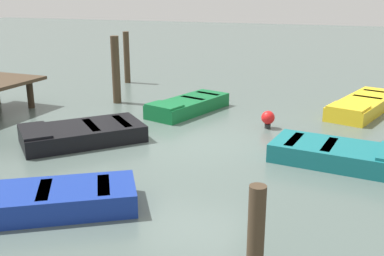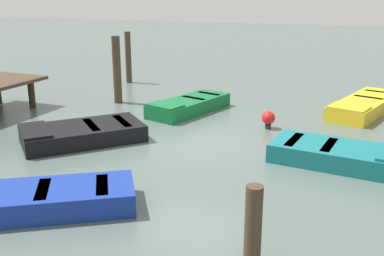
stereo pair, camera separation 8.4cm
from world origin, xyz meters
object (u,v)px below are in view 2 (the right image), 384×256
object	(u,v)px
marker_buoy	(268,118)
mooring_piling_far_left	(117,70)
rowboat_teal	(339,154)
rowboat_green	(189,105)
rowboat_black	(82,133)
rowboat_yellow	(365,105)
mooring_piling_near_right	(253,229)
mooring_piling_mid_right	(128,57)
rowboat_blue	(25,200)

from	to	relation	value
marker_buoy	mooring_piling_far_left	bearing A→B (deg)	76.73
rowboat_teal	marker_buoy	xyz separation A→B (m)	(2.06, 1.92, 0.07)
rowboat_green	marker_buoy	size ratio (longest dim) A/B	6.39
rowboat_black	marker_buoy	world-z (taller)	marker_buoy
rowboat_black	rowboat_yellow	size ratio (longest dim) A/B	0.80
mooring_piling_near_right	rowboat_black	bearing A→B (deg)	52.98
mooring_piling_far_left	mooring_piling_mid_right	xyz separation A→B (m)	(3.13, 1.23, -0.08)
rowboat_yellow	mooring_piling_near_right	xyz separation A→B (m)	(-9.20, 1.40, 0.39)
rowboat_green	mooring_piling_mid_right	size ratio (longest dim) A/B	1.53
rowboat_yellow	mooring_piling_mid_right	size ratio (longest dim) A/B	1.92
rowboat_black	mooring_piling_far_left	xyz separation A→B (m)	(3.86, 1.12, 0.87)
rowboat_green	rowboat_black	size ratio (longest dim) A/B	1.00
rowboat_green	mooring_piling_mid_right	distance (m)	5.24
rowboat_black	mooring_piling_mid_right	world-z (taller)	mooring_piling_mid_right
rowboat_blue	mooring_piling_near_right	bearing A→B (deg)	144.50
rowboat_green	rowboat_yellow	bearing A→B (deg)	127.92
rowboat_green	mooring_piling_far_left	distance (m)	2.77
rowboat_green	rowboat_blue	xyz separation A→B (m)	(-7.03, 0.31, -0.00)
rowboat_green	rowboat_teal	world-z (taller)	same
rowboat_blue	rowboat_yellow	distance (m)	10.35
rowboat_black	rowboat_blue	distance (m)	3.71
rowboat_green	rowboat_black	world-z (taller)	same
mooring_piling_far_left	marker_buoy	size ratio (longest dim) A/B	4.52
rowboat_green	rowboat_teal	size ratio (longest dim) A/B	1.05
rowboat_blue	rowboat_yellow	xyz separation A→B (m)	(8.88, -5.32, -0.00)
rowboat_black	marker_buoy	xyz separation A→B (m)	(2.63, -4.08, 0.07)
mooring_piling_mid_right	marker_buoy	xyz separation A→B (m)	(-4.36, -6.42, -0.72)
rowboat_green	rowboat_yellow	xyz separation A→B (m)	(1.85, -5.02, -0.00)
rowboat_teal	rowboat_blue	xyz separation A→B (m)	(-4.09, 4.82, -0.00)
rowboat_black	mooring_piling_mid_right	xyz separation A→B (m)	(6.99, 2.34, 0.79)
rowboat_blue	rowboat_teal	bearing A→B (deg)	-170.43
rowboat_green	rowboat_yellow	size ratio (longest dim) A/B	0.79
mooring_piling_far_left	mooring_piling_near_right	distance (m)	9.91
rowboat_teal	marker_buoy	world-z (taller)	marker_buoy
rowboat_yellow	mooring_piling_near_right	size ratio (longest dim) A/B	3.18
rowboat_blue	mooring_piling_far_left	size ratio (longest dim) A/B	1.67
rowboat_yellow	mooring_piling_mid_right	world-z (taller)	mooring_piling_mid_right
rowboat_green	rowboat_black	xyz separation A→B (m)	(-3.50, 1.49, 0.00)
rowboat_teal	rowboat_blue	size ratio (longest dim) A/B	0.81
rowboat_blue	rowboat_yellow	world-z (taller)	same
rowboat_teal	rowboat_black	bearing A→B (deg)	-166.58
rowboat_yellow	mooring_piling_near_right	world-z (taller)	mooring_piling_near_right
rowboat_green	mooring_piling_far_left	world-z (taller)	mooring_piling_far_left
mooring_piling_near_right	rowboat_blue	bearing A→B (deg)	85.28
rowboat_blue	mooring_piling_mid_right	xyz separation A→B (m)	(10.51, 3.52, 0.79)
rowboat_blue	mooring_piling_far_left	world-z (taller)	mooring_piling_far_left
rowboat_black	mooring_piling_far_left	world-z (taller)	mooring_piling_far_left
mooring_piling_near_right	marker_buoy	bearing A→B (deg)	8.98
mooring_piling_far_left	mooring_piling_mid_right	size ratio (longest dim) A/B	1.08
rowboat_yellow	rowboat_teal	bearing A→B (deg)	11.76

